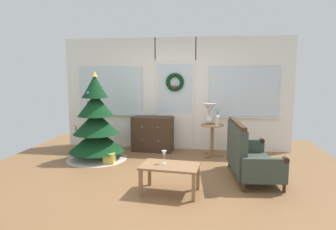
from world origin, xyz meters
The scene contains 11 objects.
ground_plane centered at (0.00, 0.00, 0.00)m, with size 6.76×6.76×0.00m, color brown.
back_wall_with_door centered at (0.00, 2.08, 1.28)m, with size 5.20×0.19×2.55m.
christmas_tree centered at (-1.49, 0.97, 0.66)m, with size 1.23×1.23×1.80m.
dresser_cabinet centered at (-0.48, 1.79, 0.39)m, with size 0.92×0.48×0.78m.
settee_sofa centered at (1.44, 0.25, 0.38)m, with size 0.84×1.42×0.96m.
side_table centered at (0.85, 1.51, 0.49)m, with size 0.50×0.48×0.69m.
table_lamp centered at (0.79, 1.55, 0.97)m, with size 0.28×0.28×0.44m.
flower_vase centered at (0.95, 1.45, 0.80)m, with size 0.11×0.10×0.35m.
coffee_table centered at (0.24, -0.57, 0.36)m, with size 0.89×0.60×0.42m.
wine_glass centered at (0.14, -0.51, 0.56)m, with size 0.08×0.08×0.20m.
gift_box centered at (-1.13, 0.71, 0.11)m, with size 0.21×0.19×0.21m, color #D8C64C.
Camera 1 is at (0.81, -4.75, 1.74)m, focal length 32.07 mm.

